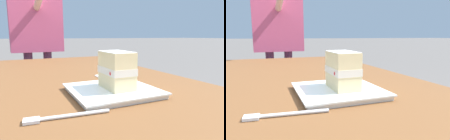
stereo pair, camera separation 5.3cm
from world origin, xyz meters
The scene contains 6 objects.
patio_table centered at (0.00, 0.00, 0.64)m, with size 1.70×0.83×0.73m.
dessert_plate centered at (0.18, 0.06, 0.74)m, with size 0.23×0.23×0.02m.
cake_slice centered at (0.18, 0.07, 0.80)m, with size 0.11×0.08×0.10m.
dessert_fork centered at (0.30, -0.11, 0.73)m, with size 0.03×0.17×0.01m.
paper_napkin centered at (-0.03, 0.15, 0.73)m, with size 0.12×0.10×0.00m.
diner_person centered at (-1.14, -0.01, 1.01)m, with size 0.54×0.42×1.51m.
Camera 2 is at (0.70, -0.14, 0.89)m, focal length 32.37 mm.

